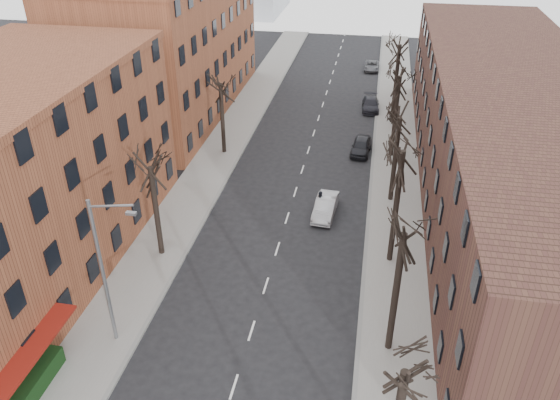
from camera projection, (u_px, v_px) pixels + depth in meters
The scene contains 20 objects.
sidewalk_left at pixel (223, 147), 51.43m from camera, with size 4.00×90.00×0.15m, color gray.
sidewalk_right at pixel (395, 161), 48.98m from camera, with size 4.00×90.00×0.15m, color gray.
building_left_near at pixel (0, 188), 32.72m from camera, with size 12.00×26.00×12.00m, color brown.
building_left_far at pixel (168, 45), 56.72m from camera, with size 12.00×28.00×14.00m, color brown.
building_right at pixel (510, 140), 41.00m from camera, with size 12.00×50.00×10.00m, color #492C22.
awning_left at pixel (41, 391), 27.16m from camera, with size 1.20×7.00×0.15m, color maroon.
hedge at pixel (24, 399), 26.00m from camera, with size 0.80×6.00×1.00m, color black.
tree_right_b at pixel (388, 349), 29.63m from camera, with size 5.20×5.20×10.80m, color black, non-canonical shape.
tree_right_c at pixel (389, 261), 36.39m from camera, with size 5.20×5.20×11.60m, color black, non-canonical shape.
tree_right_d at pixel (390, 200), 43.16m from camera, with size 5.20×5.20×10.00m, color black, non-canonical shape.
tree_right_e at pixel (391, 156), 49.92m from camera, with size 5.20×5.20×10.80m, color black, non-canonical shape.
tree_right_f at pixel (391, 123), 56.69m from camera, with size 5.20×5.20×11.60m, color black, non-canonical shape.
tree_left_a at pixel (162, 254), 37.03m from camera, with size 5.20×5.20×9.50m, color black, non-canonical shape.
tree_left_b at pixel (224, 153), 50.56m from camera, with size 5.20×5.20×9.50m, color black, non-canonical shape.
streetlight at pixel (105, 268), 27.62m from camera, with size 2.45×0.22×9.03m.
silver_sedan at pixel (325, 207), 41.00m from camera, with size 1.47×4.22×1.39m, color #AAACB1.
parked_car_near at pixel (361, 146), 50.22m from camera, with size 1.64×4.08×1.39m, color black.
parked_car_mid at pixel (371, 104), 59.56m from camera, with size 1.78×4.38×1.27m, color black.
parked_car_far at pixel (372, 66), 71.87m from camera, with size 1.86×4.04×1.12m, color #56585E.
pedestrian_crossing at pixel (320, 202), 41.21m from camera, with size 1.06×0.44×1.81m, color black.
Camera 1 is at (5.63, -10.03, 22.10)m, focal length 35.00 mm.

